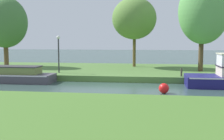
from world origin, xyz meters
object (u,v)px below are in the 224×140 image
at_px(channel_buoy, 164,88).
at_px(willow_tree_centre, 134,19).
at_px(willow_tree_left, 5,23).
at_px(lamp_post, 59,49).
at_px(mooring_post_far, 181,72).
at_px(willow_tree_right, 204,11).

bearing_deg(channel_buoy, willow_tree_centre, 102.43).
bearing_deg(willow_tree_left, lamp_post, -33.76).
relative_size(lamp_post, channel_buoy, 4.99).
relative_size(mooring_post_far, channel_buoy, 1.01).
distance_m(willow_tree_centre, channel_buoy, 11.20).
relative_size(lamp_post, mooring_post_far, 4.93).
distance_m(willow_tree_left, lamp_post, 7.81).
relative_size(willow_tree_right, mooring_post_far, 12.63).
height_order(willow_tree_left, lamp_post, willow_tree_left).
height_order(willow_tree_centre, channel_buoy, willow_tree_centre).
bearing_deg(mooring_post_far, willow_tree_left, 161.08).
relative_size(willow_tree_left, willow_tree_right, 0.90).
distance_m(willow_tree_centre, mooring_post_far, 8.00).
distance_m(willow_tree_right, mooring_post_far, 5.31).
xyz_separation_m(lamp_post, channel_buoy, (7.30, -4.95, -1.83)).
xyz_separation_m(willow_tree_left, mooring_post_far, (14.79, -5.07, -3.59)).
height_order(willow_tree_left, willow_tree_centre, willow_tree_left).
bearing_deg(willow_tree_centre, lamp_post, -134.57).
distance_m(willow_tree_right, channel_buoy, 8.77).
xyz_separation_m(willow_tree_left, lamp_post, (6.24, -4.17, -2.17)).
height_order(willow_tree_centre, willow_tree_right, willow_tree_right).
relative_size(willow_tree_centre, channel_buoy, 11.19).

